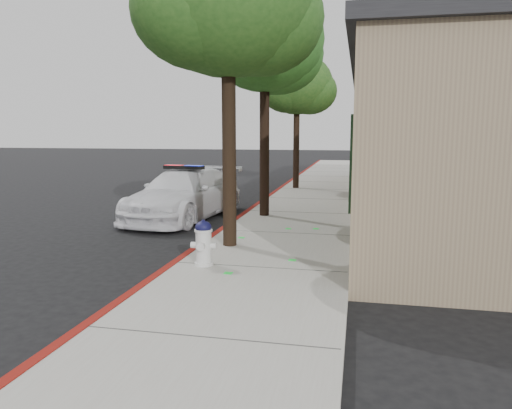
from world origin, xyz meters
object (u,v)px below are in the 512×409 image
object	(u,v)px
clapboard_building	(465,143)
street_tree_near	(228,7)
street_tree_far	(298,87)
street_tree_mid	(265,46)
police_car	(184,194)
fire_hydrant	(204,243)

from	to	relation	value
clapboard_building	street_tree_near	distance (m)	9.98
clapboard_building	street_tree_far	world-z (taller)	street_tree_far
street_tree_mid	street_tree_far	xyz separation A→B (m)	(0.03, 6.94, -0.48)
clapboard_building	street_tree_mid	bearing A→B (deg)	-148.50
clapboard_building	street_tree_far	distance (m)	7.15
clapboard_building	street_tree_near	xyz separation A→B (m)	(-5.98, -7.49, 2.77)
clapboard_building	street_tree_mid	distance (m)	7.52
police_car	street_tree_far	xyz separation A→B (m)	(2.35, 7.17, 3.60)
clapboard_building	fire_hydrant	bearing A→B (deg)	-123.66
police_car	clapboard_building	bearing A→B (deg)	32.61
fire_hydrant	police_car	bearing A→B (deg)	110.83
police_car	fire_hydrant	world-z (taller)	police_car
clapboard_building	police_car	xyz separation A→B (m)	(-8.31, -3.90, -1.41)
fire_hydrant	street_tree_far	world-z (taller)	street_tree_far
street_tree_mid	street_tree_far	distance (m)	6.96
street_tree_near	street_tree_mid	world-z (taller)	street_tree_near
police_car	street_tree_mid	world-z (taller)	street_tree_mid
police_car	fire_hydrant	size ratio (longest dim) A/B	6.31
street_tree_near	police_car	bearing A→B (deg)	122.95
fire_hydrant	street_tree_mid	xyz separation A→B (m)	(0.05, 5.41, 4.24)
clapboard_building	fire_hydrant	xyz separation A→B (m)	(-6.04, -9.08, -1.57)
street_tree_far	fire_hydrant	bearing A→B (deg)	-90.37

